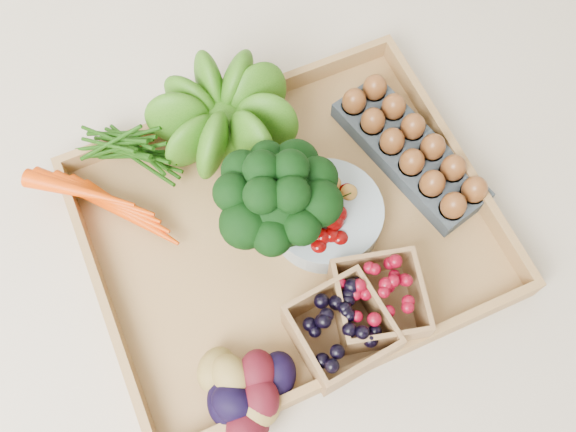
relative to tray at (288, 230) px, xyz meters
name	(u,v)px	position (x,y,z in m)	size (l,w,h in m)	color
ground	(288,232)	(0.00, 0.00, -0.01)	(4.00, 4.00, 0.00)	beige
tray	(288,230)	(0.00, 0.00, 0.00)	(0.55, 0.45, 0.01)	#AD8048
carrots	(108,202)	(-0.22, 0.13, 0.03)	(0.18, 0.13, 0.04)	#E83E02
lettuce	(222,115)	(-0.03, 0.17, 0.08)	(0.14, 0.14, 0.14)	#1D4E0C
broccoli	(278,211)	(-0.01, 0.00, 0.07)	(0.16, 0.16, 0.13)	black
cherry_bowl	(326,215)	(0.05, -0.01, 0.03)	(0.16, 0.16, 0.04)	#8C9EA5
egg_carton	(409,153)	(0.21, 0.03, 0.02)	(0.09, 0.26, 0.03)	#364045
potatoes	(246,387)	(-0.14, -0.19, 0.05)	(0.15, 0.15, 0.09)	#3F0A12
punnet_blackberry	(341,331)	(0.00, -0.17, 0.05)	(0.11, 0.11, 0.08)	black
punnet_raspberry	(378,302)	(0.06, -0.16, 0.05)	(0.11, 0.11, 0.08)	#660413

